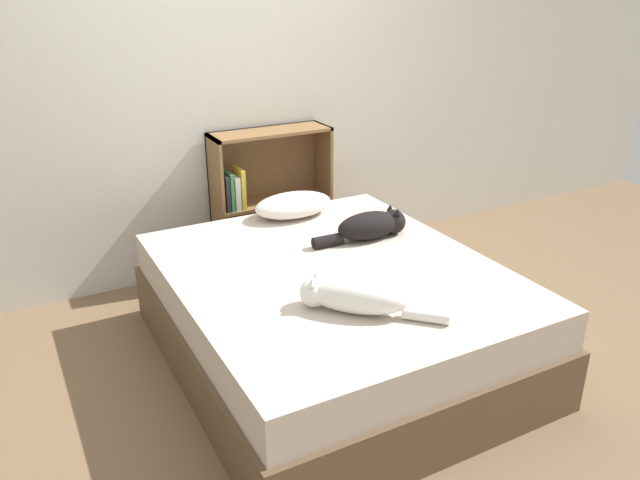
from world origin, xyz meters
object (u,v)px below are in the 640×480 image
object	(u,v)px
bed	(333,314)
cat_light	(352,297)
bookshelf	(266,198)
pillow	(293,205)
cat_dark	(372,225)

from	to	relation	value
bed	cat_light	distance (m)	0.54
bed	bookshelf	size ratio (longest dim) A/B	1.96
cat_light	bed	bearing A→B (deg)	-64.70
bed	cat_light	bearing A→B (deg)	-108.80
pillow	cat_light	world-z (taller)	cat_light
cat_light	bookshelf	bearing A→B (deg)	-56.65
bed	cat_dark	distance (m)	0.56
cat_dark	bookshelf	xyz separation A→B (m)	(-0.21, 0.97, -0.10)
cat_light	bookshelf	distance (m)	1.65
bed	cat_dark	world-z (taller)	cat_dark
cat_light	cat_dark	bearing A→B (deg)	-84.33
bookshelf	bed	bearing A→B (deg)	-97.93
cat_dark	cat_light	bearing A→B (deg)	-127.06
cat_dark	bookshelf	world-z (taller)	bookshelf
bed	cat_dark	bearing A→B (deg)	32.83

